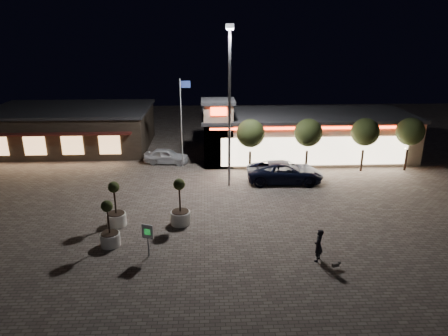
{
  "coord_description": "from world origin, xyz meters",
  "views": [
    {
      "loc": [
        0.18,
        -22.12,
        11.86
      ],
      "look_at": [
        1.49,
        6.0,
        2.18
      ],
      "focal_mm": 32.0,
      "sensor_mm": 36.0,
      "label": 1
    }
  ],
  "objects_px": {
    "pickup_truck": "(285,172)",
    "white_sedan": "(166,156)",
    "pedestrian": "(318,245)",
    "planter_left": "(116,212)",
    "valet_sign": "(148,234)",
    "planter_mid": "(110,232)"
  },
  "relations": [
    {
      "from": "pickup_truck",
      "to": "pedestrian",
      "type": "relative_size",
      "value": 3.37
    },
    {
      "from": "planter_left",
      "to": "valet_sign",
      "type": "xyz_separation_m",
      "value": [
        2.54,
        -3.87,
        0.43
      ]
    },
    {
      "from": "pickup_truck",
      "to": "white_sedan",
      "type": "relative_size",
      "value": 1.5
    },
    {
      "from": "planter_mid",
      "to": "valet_sign",
      "type": "distance_m",
      "value": 2.77
    },
    {
      "from": "white_sedan",
      "to": "pickup_truck",
      "type": "bearing_deg",
      "value": -109.12
    },
    {
      "from": "white_sedan",
      "to": "pedestrian",
      "type": "bearing_deg",
      "value": -142.01
    },
    {
      "from": "pedestrian",
      "to": "planter_left",
      "type": "distance_m",
      "value": 12.7
    },
    {
      "from": "pickup_truck",
      "to": "planter_left",
      "type": "relative_size",
      "value": 2.08
    },
    {
      "from": "planter_left",
      "to": "white_sedan",
      "type": "bearing_deg",
      "value": 80.81
    },
    {
      "from": "pedestrian",
      "to": "pickup_truck",
      "type": "bearing_deg",
      "value": -150.17
    },
    {
      "from": "pedestrian",
      "to": "planter_left",
      "type": "height_order",
      "value": "planter_left"
    },
    {
      "from": "planter_mid",
      "to": "pickup_truck",
      "type": "bearing_deg",
      "value": 39.05
    },
    {
      "from": "pickup_truck",
      "to": "white_sedan",
      "type": "xyz_separation_m",
      "value": [
        -10.22,
        5.41,
        -0.16
      ]
    },
    {
      "from": "planter_left",
      "to": "valet_sign",
      "type": "bearing_deg",
      "value": -56.71
    },
    {
      "from": "planter_left",
      "to": "planter_mid",
      "type": "distance_m",
      "value": 2.57
    },
    {
      "from": "pedestrian",
      "to": "planter_mid",
      "type": "distance_m",
      "value": 11.84
    },
    {
      "from": "planter_left",
      "to": "pickup_truck",
      "type": "bearing_deg",
      "value": 30.63
    },
    {
      "from": "pickup_truck",
      "to": "white_sedan",
      "type": "height_order",
      "value": "pickup_truck"
    },
    {
      "from": "planter_mid",
      "to": "white_sedan",
      "type": "bearing_deg",
      "value": 82.91
    },
    {
      "from": "pickup_truck",
      "to": "white_sedan",
      "type": "bearing_deg",
      "value": 63.68
    },
    {
      "from": "valet_sign",
      "to": "pedestrian",
      "type": "bearing_deg",
      "value": -5.3
    },
    {
      "from": "planter_mid",
      "to": "valet_sign",
      "type": "bearing_deg",
      "value": -28.77
    }
  ]
}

